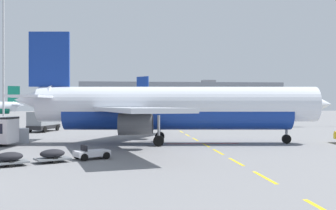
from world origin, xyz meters
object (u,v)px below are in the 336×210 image
at_px(airliner_foreground, 172,107).
at_px(apron_light_mast_near, 3,33).
at_px(ground_power_truck, 43,121).
at_px(baggage_train, 53,155).
at_px(uld_cargo_container, 21,135).
at_px(airliner_mid_left, 111,105).

bearing_deg(airliner_foreground, apron_light_mast_near, 131.86).
distance_m(ground_power_truck, apron_light_mast_near, 21.09).
xyz_separation_m(ground_power_truck, apron_light_mast_near, (-9.42, 10.55, 15.64)).
distance_m(baggage_train, uld_cargo_container, 16.80).
height_order(baggage_train, uld_cargo_container, uld_cargo_container).
bearing_deg(airliner_mid_left, uld_cargo_container, -93.73).
distance_m(baggage_train, apron_light_mast_near, 50.06).
bearing_deg(apron_light_mast_near, uld_cargo_container, -68.79).
xyz_separation_m(airliner_foreground, airliner_mid_left, (-11.28, 85.44, 0.19)).
relative_size(ground_power_truck, uld_cargo_container, 3.81).
bearing_deg(apron_light_mast_near, baggage_train, -68.21).
bearing_deg(ground_power_truck, apron_light_mast_near, 131.76).
relative_size(airliner_foreground, apron_light_mast_near, 1.23).
xyz_separation_m(airliner_foreground, apron_light_mast_near, (-27.67, 30.89, 13.33)).
height_order(baggage_train, apron_light_mast_near, apron_light_mast_near).
bearing_deg(ground_power_truck, airliner_foreground, -48.10).
bearing_deg(apron_light_mast_near, airliner_mid_left, 73.27).
relative_size(uld_cargo_container, apron_light_mast_near, 0.07).
bearing_deg(uld_cargo_container, ground_power_truck, 95.04).
distance_m(ground_power_truck, uld_cargo_container, 17.86).
bearing_deg(airliner_foreground, baggage_train, -128.18).
relative_size(airliner_mid_left, ground_power_truck, 4.21).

